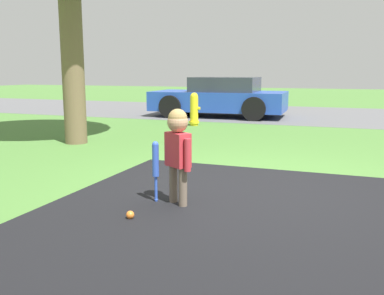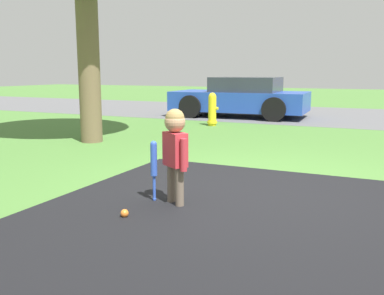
{
  "view_description": "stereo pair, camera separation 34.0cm",
  "coord_description": "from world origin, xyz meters",
  "px_view_note": "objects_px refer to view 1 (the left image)",
  "views": [
    {
      "loc": [
        1.02,
        -4.76,
        1.33
      ],
      "look_at": [
        -0.59,
        -0.5,
        0.52
      ],
      "focal_mm": 40.0,
      "sensor_mm": 36.0,
      "label": 1
    },
    {
      "loc": [
        1.33,
        -4.63,
        1.33
      ],
      "look_at": [
        -0.59,
        -0.5,
        0.52
      ],
      "focal_mm": 40.0,
      "sensor_mm": 36.0,
      "label": 2
    }
  ],
  "objects_px": {
    "baseball_bat": "(156,163)",
    "fire_hydrant": "(194,110)",
    "child": "(178,143)",
    "parked_car": "(220,97)",
    "sports_ball": "(130,215)"
  },
  "relations": [
    {
      "from": "sports_ball",
      "to": "parked_car",
      "type": "distance_m",
      "value": 9.15
    },
    {
      "from": "sports_ball",
      "to": "baseball_bat",
      "type": "bearing_deg",
      "value": 90.46
    },
    {
      "from": "sports_ball",
      "to": "child",
      "type": "bearing_deg",
      "value": 66.69
    },
    {
      "from": "baseball_bat",
      "to": "fire_hydrant",
      "type": "distance_m",
      "value": 6.32
    },
    {
      "from": "fire_hydrant",
      "to": "parked_car",
      "type": "distance_m",
      "value": 2.34
    },
    {
      "from": "child",
      "to": "fire_hydrant",
      "type": "bearing_deg",
      "value": 141.78
    },
    {
      "from": "baseball_bat",
      "to": "sports_ball",
      "type": "relative_size",
      "value": 8.42
    },
    {
      "from": "child",
      "to": "baseball_bat",
      "type": "xyz_separation_m",
      "value": [
        -0.25,
        -0.0,
        -0.22
      ]
    },
    {
      "from": "baseball_bat",
      "to": "sports_ball",
      "type": "xyz_separation_m",
      "value": [
        0.0,
        -0.56,
        -0.37
      ]
    },
    {
      "from": "parked_car",
      "to": "sports_ball",
      "type": "bearing_deg",
      "value": 99.0
    },
    {
      "from": "child",
      "to": "fire_hydrant",
      "type": "distance_m",
      "value": 6.4
    },
    {
      "from": "child",
      "to": "parked_car",
      "type": "height_order",
      "value": "parked_car"
    },
    {
      "from": "child",
      "to": "parked_car",
      "type": "xyz_separation_m",
      "value": [
        -2.11,
        8.38,
        -0.07
      ]
    },
    {
      "from": "baseball_bat",
      "to": "sports_ball",
      "type": "height_order",
      "value": "baseball_bat"
    },
    {
      "from": "baseball_bat",
      "to": "fire_hydrant",
      "type": "relative_size",
      "value": 0.78
    }
  ]
}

